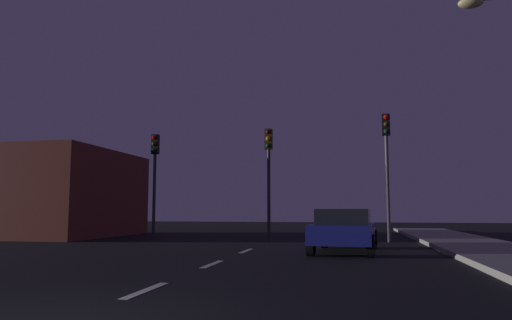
% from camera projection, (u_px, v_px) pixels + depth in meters
% --- Properties ---
extents(ground_plane, '(80.00, 80.00, 0.00)m').
position_uv_depth(ground_plane, '(219.00, 262.00, 11.93)').
color(ground_plane, black).
extents(lane_stripe_second, '(0.16, 1.60, 0.01)m').
position_uv_depth(lane_stripe_second, '(146.00, 290.00, 7.64)').
color(lane_stripe_second, silver).
rests_on(lane_stripe_second, ground_plane).
extents(lane_stripe_third, '(0.16, 1.60, 0.01)m').
position_uv_depth(lane_stripe_third, '(212.00, 264.00, 11.34)').
color(lane_stripe_third, silver).
rests_on(lane_stripe_third, ground_plane).
extents(lane_stripe_fourth, '(0.16, 1.60, 0.01)m').
position_uv_depth(lane_stripe_fourth, '(246.00, 251.00, 15.05)').
color(lane_stripe_fourth, silver).
rests_on(lane_stripe_fourth, ground_plane).
extents(traffic_signal_left, '(0.32, 0.38, 4.73)m').
position_uv_depth(traffic_signal_left, '(155.00, 165.00, 21.38)').
color(traffic_signal_left, '#2D2D30').
rests_on(traffic_signal_left, ground_plane).
extents(traffic_signal_center, '(0.32, 0.38, 4.81)m').
position_uv_depth(traffic_signal_center, '(269.00, 162.00, 20.37)').
color(traffic_signal_center, '#2D2D30').
rests_on(traffic_signal_center, ground_plane).
extents(traffic_signal_right, '(0.32, 0.38, 5.27)m').
position_uv_depth(traffic_signal_right, '(387.00, 152.00, 19.45)').
color(traffic_signal_right, '#4C4C51').
rests_on(traffic_signal_right, ground_plane).
extents(car_stopped_ahead, '(2.14, 4.18, 1.33)m').
position_uv_depth(car_stopped_ahead, '(344.00, 230.00, 14.58)').
color(car_stopped_ahead, navy).
rests_on(car_stopped_ahead, ground_plane).
extents(storefront_left, '(4.46, 7.75, 4.21)m').
position_uv_depth(storefront_left, '(74.00, 194.00, 23.55)').
color(storefront_left, maroon).
rests_on(storefront_left, ground_plane).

